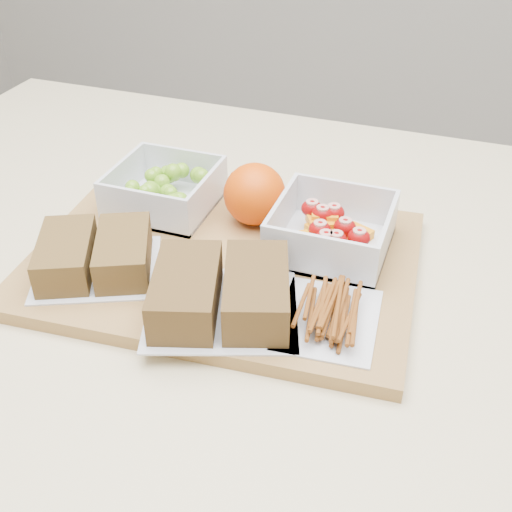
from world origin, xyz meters
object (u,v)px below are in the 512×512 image
(orange, at_px, (255,194))
(sandwich_bag_left, at_px, (95,255))
(fruit_container, at_px, (331,232))
(cutting_board, at_px, (223,262))
(pretzel_bag, at_px, (329,311))
(grape_container, at_px, (166,189))
(sandwich_bag_center, at_px, (221,292))

(orange, distance_m, sandwich_bag_left, 0.20)
(fruit_container, bearing_deg, cutting_board, -152.39)
(cutting_board, bearing_deg, orange, 79.77)
(orange, height_order, pretzel_bag, orange)
(grape_container, xyz_separation_m, orange, (0.12, 0.00, 0.02))
(cutting_board, xyz_separation_m, sandwich_bag_center, (0.03, -0.09, 0.03))
(grape_container, bearing_deg, fruit_container, -6.18)
(grape_container, xyz_separation_m, fruit_container, (0.22, -0.02, -0.00))
(grape_container, bearing_deg, sandwich_bag_center, -49.48)
(cutting_board, xyz_separation_m, pretzel_bag, (0.14, -0.07, 0.02))
(grape_container, relative_size, orange, 1.62)
(orange, xyz_separation_m, pretzel_bag, (0.13, -0.15, -0.02))
(sandwich_bag_left, bearing_deg, grape_container, 86.04)
(sandwich_bag_center, bearing_deg, pretzel_bag, 10.68)
(sandwich_bag_left, relative_size, pretzel_bag, 1.36)
(cutting_board, height_order, grape_container, grape_container)
(cutting_board, bearing_deg, pretzel_bag, -30.24)
(cutting_board, relative_size, fruit_container, 3.36)
(fruit_container, bearing_deg, pretzel_bag, -76.48)
(fruit_container, xyz_separation_m, sandwich_bag_left, (-0.23, -0.13, -0.00))
(orange, relative_size, pretzel_bag, 0.60)
(grape_container, relative_size, fruit_container, 0.96)
(grape_container, bearing_deg, cutting_board, -36.45)
(cutting_board, xyz_separation_m, fruit_container, (0.11, 0.06, 0.03))
(sandwich_bag_left, bearing_deg, sandwich_bag_center, -6.24)
(grape_container, distance_m, fruit_container, 0.22)
(orange, distance_m, sandwich_bag_center, 0.17)
(grape_container, relative_size, pretzel_bag, 0.98)
(grape_container, relative_size, sandwich_bag_center, 0.65)
(fruit_container, bearing_deg, sandwich_bag_center, -117.51)
(sandwich_bag_left, bearing_deg, fruit_container, 29.09)
(sandwich_bag_left, bearing_deg, pretzel_bag, 0.66)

